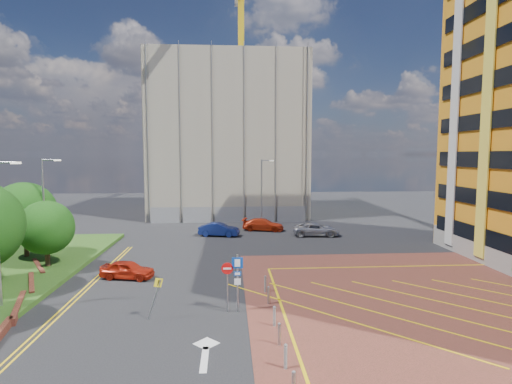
{
  "coord_description": "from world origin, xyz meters",
  "views": [
    {
      "loc": [
        0.09,
        -20.17,
        8.6
      ],
      "look_at": [
        1.8,
        5.28,
        6.19
      ],
      "focal_mm": 28.0,
      "sensor_mm": 36.0,
      "label": 1
    }
  ],
  "objects": [
    {
      "name": "tree_c",
      "position": [
        -13.5,
        10.0,
        3.19
      ],
      "size": [
        4.0,
        4.0,
        4.9
      ],
      "color": "#3D2B1C",
      "rests_on": "grass_bed"
    },
    {
      "name": "ground",
      "position": [
        0.0,
        0.0,
        0.0
      ],
      "size": [
        140.0,
        140.0,
        0.0
      ],
      "primitive_type": "plane",
      "color": "black",
      "rests_on": "ground"
    },
    {
      "name": "tree_d",
      "position": [
        -16.5,
        13.0,
        3.87
      ],
      "size": [
        5.0,
        5.0,
        6.08
      ],
      "color": "#3D2B1C",
      "rests_on": "grass_bed"
    },
    {
      "name": "lamp_back",
      "position": [
        4.08,
        28.0,
        4.36
      ],
      "size": [
        1.53,
        0.16,
        8.0
      ],
      "color": "#9EA0A8",
      "rests_on": "ground"
    },
    {
      "name": "construction_building",
      "position": [
        0.0,
        40.0,
        11.0
      ],
      "size": [
        21.2,
        19.2,
        22.0
      ],
      "primitive_type": "cube",
      "color": "#9E9281",
      "rests_on": "ground"
    },
    {
      "name": "car_red_left",
      "position": [
        -7.02,
        7.43,
        0.63
      ],
      "size": [
        3.92,
        2.21,
        1.26
      ],
      "primitive_type": "imported",
      "rotation": [
        0.0,
        0.0,
        1.36
      ],
      "color": "#B0210F",
      "rests_on": "ground"
    },
    {
      "name": "forecourt",
      "position": [
        14.0,
        0.0,
        0.01
      ],
      "size": [
        26.0,
        26.0,
        0.02
      ],
      "primitive_type": "cube",
      "color": "brown",
      "rests_on": "ground"
    },
    {
      "name": "car_red_back",
      "position": [
        3.89,
        24.33,
        0.68
      ],
      "size": [
        4.99,
        3.0,
        1.35
      ],
      "primitive_type": "imported",
      "rotation": [
        0.0,
        0.0,
        1.32
      ],
      "color": "red",
      "rests_on": "ground"
    },
    {
      "name": "lamp_left_far",
      "position": [
        -14.42,
        12.0,
        4.66
      ],
      "size": [
        1.53,
        0.16,
        8.0
      ],
      "color": "#9EA0A8",
      "rests_on": "grass_bed"
    },
    {
      "name": "tower_crane",
      "position": [
        2.0,
        39.44,
        25.85
      ],
      "size": [
        1.6,
        35.0,
        35.4
      ],
      "color": "yellow",
      "rests_on": "ground"
    },
    {
      "name": "bollard_row",
      "position": [
        2.3,
        -1.67,
        0.47
      ],
      "size": [
        0.14,
        11.14,
        0.9
      ],
      "color": "#9EA0A8",
      "rests_on": "forecourt"
    },
    {
      "name": "warning_sign",
      "position": [
        -3.74,
        0.19,
        1.43
      ],
      "size": [
        0.82,
        0.43,
        2.24
      ],
      "color": "#9EA0A8",
      "rests_on": "ground"
    },
    {
      "name": "car_blue_back",
      "position": [
        -1.03,
        21.55,
        0.7
      ],
      "size": [
        4.44,
        2.29,
        1.39
      ],
      "primitive_type": "imported",
      "rotation": [
        0.0,
        0.0,
        1.37
      ],
      "color": "navy",
      "rests_on": "ground"
    },
    {
      "name": "construction_fence",
      "position": [
        1.0,
        30.0,
        1.0
      ],
      "size": [
        21.6,
        0.06,
        2.0
      ],
      "primitive_type": "cube",
      "color": "gray",
      "rests_on": "ground"
    },
    {
      "name": "sign_cluster",
      "position": [
        0.3,
        0.98,
        1.95
      ],
      "size": [
        1.17,
        0.12,
        3.2
      ],
      "color": "#9EA0A8",
      "rests_on": "ground"
    },
    {
      "name": "car_silver_back",
      "position": [
        9.22,
        21.03,
        0.68
      ],
      "size": [
        5.06,
        2.67,
        1.36
      ],
      "primitive_type": "imported",
      "rotation": [
        0.0,
        0.0,
        1.48
      ],
      "color": "#A6A5AC",
      "rests_on": "ground"
    },
    {
      "name": "retaining_wall",
      "position": [
        -11.8,
        2.0,
        0.2
      ],
      "size": [
        6.06,
        20.33,
        0.4
      ],
      "color": "brown",
      "rests_on": "ground"
    }
  ]
}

